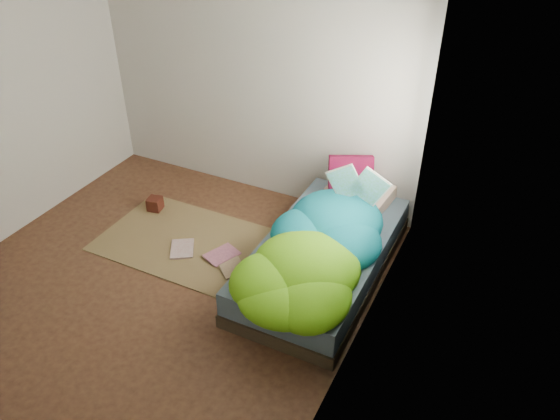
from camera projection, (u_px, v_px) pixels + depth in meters
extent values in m
cube|color=#402418|center=(164.00, 280.00, 4.83)|extent=(3.50, 3.50, 0.00)
cube|color=beige|center=(254.00, 75.00, 5.40)|extent=(3.50, 0.04, 2.60)
cube|color=beige|center=(365.00, 206.00, 3.46)|extent=(0.04, 3.50, 2.60)
cube|color=white|center=(403.00, 135.00, 4.07)|extent=(0.01, 1.00, 1.20)
cube|color=#36291D|center=(323.00, 267.00, 4.88)|extent=(1.00, 2.00, 0.12)
cube|color=#495C74|center=(323.00, 252.00, 4.78)|extent=(0.98, 1.96, 0.22)
cube|color=brown|center=(185.00, 241.00, 5.29)|extent=(1.60, 1.10, 0.01)
cube|color=beige|center=(360.00, 193.00, 5.26)|extent=(0.65, 0.46, 0.13)
cube|color=#480428|center=(351.00, 178.00, 5.22)|extent=(0.44, 0.30, 0.42)
cube|color=#360F0C|center=(155.00, 204.00, 5.70)|extent=(0.16, 0.16, 0.14)
imported|color=beige|center=(171.00, 250.00, 5.15)|extent=(0.33, 0.36, 0.02)
imported|color=#C9748F|center=(215.00, 249.00, 5.14)|extent=(0.32, 0.36, 0.03)
imported|color=tan|center=(221.00, 270.00, 4.90)|extent=(0.35, 0.34, 0.02)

